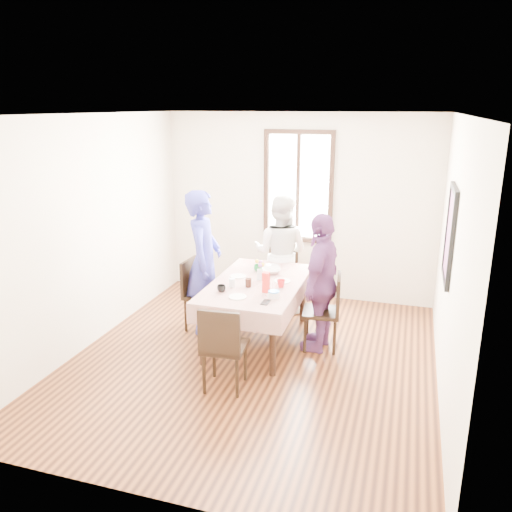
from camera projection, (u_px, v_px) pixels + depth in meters
name	position (u px, v px, depth m)	size (l,w,h in m)	color
ground	(252.00, 360.00, 5.82)	(4.50, 4.50, 0.00)	black
back_wall	(298.00, 207.00, 7.50)	(4.00, 4.00, 0.00)	beige
right_wall	(452.00, 262.00, 4.87)	(4.50, 4.50, 0.00)	beige
window_frame	(298.00, 187.00, 7.40)	(1.02, 0.06, 1.62)	black
window_pane	(298.00, 187.00, 7.41)	(0.90, 0.02, 1.50)	white
art_poster	(450.00, 234.00, 5.10)	(0.04, 0.76, 0.96)	red
dining_table	(257.00, 312.00, 6.20)	(0.92, 1.64, 0.75)	black
tablecloth	(257.00, 283.00, 6.09)	(1.04, 1.76, 0.01)	#5B0B04
chair_left	(203.00, 295.00, 6.54)	(0.42, 0.42, 0.91)	black
chair_right	(321.00, 312.00, 6.01)	(0.42, 0.42, 0.91)	black
chair_far	(280.00, 277.00, 7.21)	(0.42, 0.42, 0.91)	black
chair_near	(225.00, 346.00, 5.15)	(0.42, 0.42, 0.91)	black
person_left	(204.00, 262.00, 6.40)	(0.66, 0.43, 1.81)	#313192
person_far	(280.00, 253.00, 7.09)	(0.79, 0.62, 1.63)	silver
person_right	(321.00, 282.00, 5.91)	(0.96, 0.40, 1.64)	#653469
mug_black	(221.00, 288.00, 5.77)	(0.10, 0.10, 0.08)	black
mug_flag	(281.00, 283.00, 5.91)	(0.10, 0.10, 0.09)	red
mug_green	(258.00, 268.00, 6.47)	(0.11, 0.11, 0.09)	#0C7226
serving_bowl	(271.00, 271.00, 6.41)	(0.24, 0.24, 0.06)	white
juice_carton	(266.00, 282.00, 5.74)	(0.07, 0.07, 0.23)	red
butter_tub	(274.00, 295.00, 5.60)	(0.13, 0.13, 0.06)	white
jam_jar	(248.00, 283.00, 5.92)	(0.07, 0.07, 0.10)	black
drinking_glass	(232.00, 283.00, 5.92)	(0.07, 0.07, 0.10)	silver
smartphone	(265.00, 302.00, 5.46)	(0.08, 0.16, 0.01)	black
flower_vase	(260.00, 275.00, 6.16)	(0.07, 0.07, 0.13)	silver
plate_left	(238.00, 276.00, 6.29)	(0.20, 0.20, 0.01)	white
plate_right	(282.00, 281.00, 6.11)	(0.20, 0.20, 0.01)	white
plate_far	(271.00, 266.00, 6.69)	(0.20, 0.20, 0.01)	white
plate_near	(238.00, 297.00, 5.61)	(0.20, 0.20, 0.01)	white
butter_lid	(274.00, 291.00, 5.59)	(0.12, 0.12, 0.01)	blue
flower_bunch	(260.00, 265.00, 6.12)	(0.09, 0.09, 0.10)	yellow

